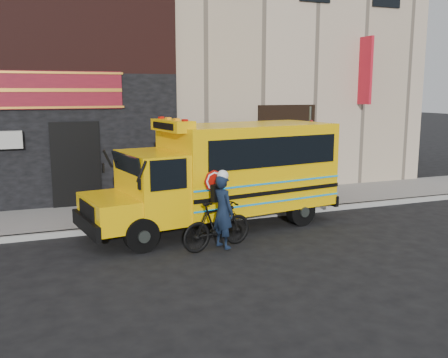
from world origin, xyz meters
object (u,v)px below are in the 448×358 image
object	(u,v)px
sign_pole	(309,155)
bicycle	(218,225)
cyclist	(223,213)
school_bus	(227,171)

from	to	relation	value
sign_pole	bicycle	bearing A→B (deg)	-147.66
bicycle	cyclist	distance (m)	0.32
sign_pole	bicycle	distance (m)	4.68
cyclist	bicycle	bearing A→B (deg)	22.72
school_bus	cyclist	bearing A→B (deg)	-114.36
sign_pole	bicycle	size ratio (longest dim) A/B	1.69
school_bus	sign_pole	size ratio (longest dim) A/B	2.25
bicycle	cyclist	bearing A→B (deg)	-152.35
bicycle	school_bus	bearing A→B (deg)	-43.32
school_bus	bicycle	size ratio (longest dim) A/B	3.82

